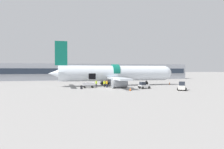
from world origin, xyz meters
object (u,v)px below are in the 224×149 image
object	(u,v)px
ground_crew_driver	(107,84)
suitcase_on_tarmac_upright	(81,87)
airplane	(113,74)
baggage_tug_lead	(182,87)
baggage_tug_mid	(144,86)
ground_crew_loader_a	(96,83)
ground_crew_loader_b	(104,83)
baggage_cart_loading	(89,85)

from	to	relation	value
ground_crew_driver	suitcase_on_tarmac_upright	size ratio (longest dim) A/B	2.15
airplane	suitcase_on_tarmac_upright	distance (m)	11.85
baggage_tug_lead	baggage_tug_mid	xyz separation A→B (m)	(-5.97, 5.15, -0.10)
ground_crew_loader_a	ground_crew_loader_b	xyz separation A→B (m)	(1.78, -1.01, 0.02)
ground_crew_driver	ground_crew_loader_b	bearing A→B (deg)	107.54
baggage_tug_lead	suitcase_on_tarmac_upright	distance (m)	20.69
airplane	ground_crew_driver	xyz separation A→B (m)	(-2.93, -4.96, -2.18)
baggage_cart_loading	ground_crew_loader_a	distance (m)	2.78
airplane	baggage_tug_mid	distance (m)	10.80
suitcase_on_tarmac_upright	ground_crew_loader_a	bearing A→B (deg)	47.42
ground_crew_loader_a	ground_crew_driver	distance (m)	2.96
airplane	ground_crew_loader_b	distance (m)	5.55
baggage_tug_lead	suitcase_on_tarmac_upright	size ratio (longest dim) A/B	3.70
baggage_tug_mid	ground_crew_loader_b	bearing A→B (deg)	142.89
ground_crew_driver	suitcase_on_tarmac_upright	xyz separation A→B (m)	(-6.08, -2.23, -0.57)
ground_crew_loader_b	airplane	bearing A→B (deg)	50.02
ground_crew_loader_a	ground_crew_driver	size ratio (longest dim) A/B	0.93
airplane	ground_crew_loader_a	size ratio (longest dim) A/B	19.91
baggage_cart_loading	suitcase_on_tarmac_upright	distance (m)	3.12
airplane	ground_crew_loader_b	xyz separation A→B (m)	(-3.27, -3.90, -2.22)
baggage_cart_loading	ground_crew_driver	xyz separation A→B (m)	(4.20, -0.26, 0.36)
baggage_tug_lead	ground_crew_driver	distance (m)	16.42
baggage_tug_mid	ground_crew_loader_b	size ratio (longest dim) A/B	1.54
suitcase_on_tarmac_upright	airplane	bearing A→B (deg)	38.60
airplane	baggage_tug_mid	world-z (taller)	airplane
ground_crew_driver	baggage_cart_loading	bearing A→B (deg)	176.46
baggage_cart_loading	ground_crew_driver	bearing A→B (deg)	-3.54
baggage_cart_loading	ground_crew_loader_a	bearing A→B (deg)	41.01
baggage_tug_lead	ground_crew_loader_b	world-z (taller)	baggage_tug_lead
baggage_cart_loading	ground_crew_driver	distance (m)	4.23
airplane	baggage_cart_loading	distance (m)	8.91
baggage_tug_mid	ground_crew_driver	xyz separation A→B (m)	(-7.21, 4.65, 0.31)
baggage_tug_lead	baggage_cart_loading	distance (m)	20.08
baggage_tug_lead	airplane	bearing A→B (deg)	124.76
airplane	baggage_cart_loading	size ratio (longest dim) A/B	9.44
ground_crew_loader_a	baggage_tug_lead	bearing A→B (deg)	-37.83
ground_crew_loader_a	ground_crew_loader_b	distance (m)	2.05
baggage_cart_loading	suitcase_on_tarmac_upright	xyz separation A→B (m)	(-1.87, -2.49, -0.21)
airplane	ground_crew_loader_a	world-z (taller)	airplane
baggage_tug_lead	ground_crew_loader_a	xyz separation A→B (m)	(-15.29, 11.88, 0.14)
ground_crew_driver	suitcase_on_tarmac_upright	bearing A→B (deg)	-159.82
ground_crew_loader_b	suitcase_on_tarmac_upright	distance (m)	6.64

